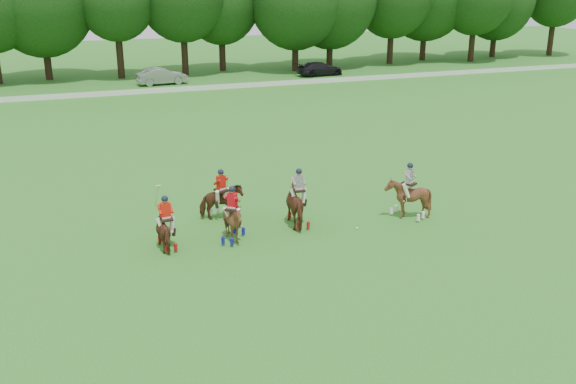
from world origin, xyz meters
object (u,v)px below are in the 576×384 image
object	(u,v)px
polo_red_c	(233,222)
polo_stripe_b	(408,198)
polo_red_a	(167,230)
polo_red_b	(222,202)
car_mid	(162,76)
polo_stripe_a	(299,204)
polo_ball	(357,228)
car_right	(320,69)

from	to	relation	value
polo_red_c	polo_stripe_b	bearing A→B (deg)	-1.10
polo_red_a	polo_stripe_b	distance (m)	10.40
polo_red_b	car_mid	bearing A→B (deg)	84.01
polo_red_a	polo_red_b	world-z (taller)	polo_red_a
polo_stripe_a	polo_ball	distance (m)	2.62
car_mid	car_right	bearing A→B (deg)	-95.15
polo_ball	polo_stripe_b	bearing A→B (deg)	9.76
car_right	polo_red_b	size ratio (longest dim) A/B	2.19
polo_red_c	polo_ball	world-z (taller)	polo_red_c
polo_red_b	polo_stripe_a	world-z (taller)	polo_stripe_a
polo_red_c	polo_stripe_a	size ratio (longest dim) A/B	0.92
polo_red_c	polo_ball	xyz separation A→B (m)	(5.16, -0.60, -0.78)
polo_red_c	polo_stripe_a	distance (m)	3.14
polo_red_b	polo_red_c	distance (m)	2.47
car_mid	polo_red_c	xyz separation A→B (m)	(-4.07, -39.34, 0.04)
polo_red_b	polo_ball	xyz separation A→B (m)	(4.96, -3.07, -0.76)
polo_red_c	polo_red_a	bearing A→B (deg)	175.68
polo_red_b	polo_stripe_a	size ratio (longest dim) A/B	0.91
polo_red_b	polo_red_c	size ratio (longest dim) A/B	0.99
polo_red_a	polo_red_b	bearing A→B (deg)	39.18
car_mid	polo_red_b	distance (m)	37.08
car_right	polo_red_a	size ratio (longest dim) A/B	1.84
polo_red_b	polo_stripe_b	xyz separation A→B (m)	(7.60, -2.61, 0.11)
polo_red_a	polo_red_b	distance (m)	3.59
polo_stripe_a	polo_ball	xyz separation A→B (m)	(2.10, -1.31, -0.88)
car_mid	polo_stripe_b	distance (m)	39.67
polo_stripe_b	car_mid	bearing A→B (deg)	95.40
polo_red_c	car_mid	bearing A→B (deg)	84.09
car_right	polo_red_c	xyz separation A→B (m)	(-20.53, -39.34, 0.10)
polo_ball	car_right	bearing A→B (deg)	68.95
polo_red_a	car_right	bearing A→B (deg)	59.44
car_mid	polo_red_b	size ratio (longest dim) A/B	2.11
polo_stripe_b	polo_ball	bearing A→B (deg)	-170.24
car_mid	polo_red_b	xyz separation A→B (m)	(-3.87, -36.88, 0.02)
polo_stripe_a	polo_red_b	bearing A→B (deg)	148.39
car_mid	car_right	distance (m)	16.46
polo_red_a	polo_red_c	bearing A→B (deg)	-4.32
car_mid	polo_stripe_a	bearing A→B (deg)	173.36
polo_stripe_b	car_right	bearing A→B (deg)	72.14
car_right	polo_ball	xyz separation A→B (m)	(-15.37, -39.95, -0.67)
car_right	polo_stripe_a	xyz separation A→B (m)	(-17.47, -38.64, 0.20)
polo_stripe_a	car_mid	bearing A→B (deg)	88.50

